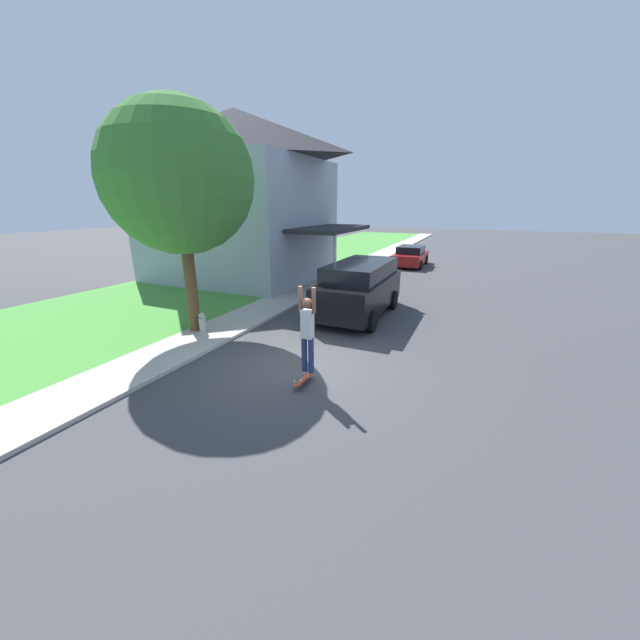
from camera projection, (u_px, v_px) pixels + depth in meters
ground_plane at (298, 364)px, 9.41m from camera, size 120.00×120.00×0.00m
lawn at (212, 289)px, 17.74m from camera, size 10.00×80.00×0.08m
sidewalk at (289, 297)px, 16.01m from camera, size 1.80×80.00×0.10m
house at (239, 194)px, 19.24m from camera, size 11.25×8.42×8.62m
lawn_tree_near at (179, 179)px, 10.31m from camera, size 4.34×4.34×6.82m
suv_parked at (360, 288)px, 13.22m from camera, size 2.13×4.92×2.01m
car_down_street at (411, 256)px, 24.43m from camera, size 1.94×4.10×1.35m
skateboarder at (307, 329)px, 7.89m from camera, size 0.41×0.23×2.00m
skateboard at (303, 379)px, 8.32m from camera, size 0.22×0.80×0.17m
fire_hydrant at (202, 323)px, 11.40m from camera, size 0.20×0.20×0.65m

